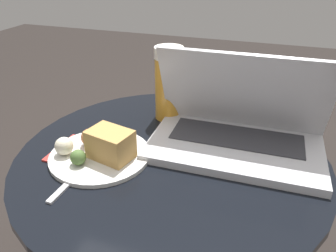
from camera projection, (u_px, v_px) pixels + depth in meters
The scene contains 6 objects.
table at pixel (171, 203), 0.79m from camera, with size 0.67×0.67×0.49m.
napkin at pixel (90, 154), 0.71m from camera, with size 0.17×0.12×0.00m.
laptop at pixel (237, 129), 0.72m from camera, with size 0.38×0.22×0.21m.
beer_glass at pixel (169, 84), 0.83m from camera, with size 0.07×0.07×0.19m.
snack_plate at pixel (100, 148), 0.69m from camera, with size 0.21×0.21×0.07m.
fork at pixel (85, 168), 0.67m from camera, with size 0.03×0.19×0.01m.
Camera 1 is at (0.19, -0.57, 0.88)m, focal length 35.00 mm.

